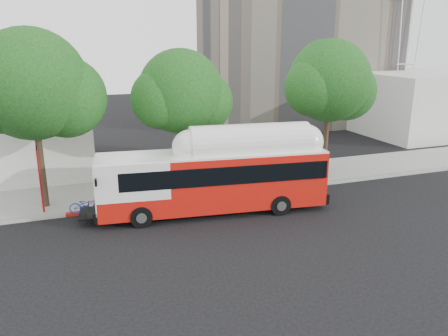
# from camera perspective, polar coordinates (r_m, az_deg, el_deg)

# --- Properties ---
(ground) EXTENTS (120.00, 120.00, 0.00)m
(ground) POSITION_cam_1_polar(r_m,az_deg,el_deg) (22.48, 1.00, -7.28)
(ground) COLOR black
(ground) RESTS_ON ground
(sidewalk) EXTENTS (60.00, 5.00, 0.15)m
(sidewalk) POSITION_cam_1_polar(r_m,az_deg,el_deg) (28.24, -3.63, -2.17)
(sidewalk) COLOR gray
(sidewalk) RESTS_ON ground
(curb_strip) EXTENTS (60.00, 0.30, 0.15)m
(curb_strip) POSITION_cam_1_polar(r_m,az_deg,el_deg) (25.88, -2.03, -3.88)
(curb_strip) COLOR gray
(curb_strip) RESTS_ON ground
(red_curb_segment) EXTENTS (10.00, 0.32, 0.16)m
(red_curb_segment) POSITION_cam_1_polar(r_m,az_deg,el_deg) (25.20, -8.57, -4.61)
(red_curb_segment) COLOR #9F1911
(red_curb_segment) RESTS_ON ground
(street_tree_left) EXTENTS (6.67, 5.80, 9.74)m
(street_tree_left) POSITION_cam_1_polar(r_m,az_deg,el_deg) (25.00, -22.68, 9.57)
(street_tree_left) COLOR #2D2116
(street_tree_left) RESTS_ON ground
(street_tree_mid) EXTENTS (5.75, 5.00, 8.62)m
(street_tree_mid) POSITION_cam_1_polar(r_m,az_deg,el_deg) (26.40, -4.84, 9.51)
(street_tree_mid) COLOR #2D2116
(street_tree_mid) RESTS_ON ground
(street_tree_right) EXTENTS (6.21, 5.40, 9.18)m
(street_tree_right) POSITION_cam_1_polar(r_m,az_deg,el_deg) (30.32, 14.23, 10.61)
(street_tree_right) COLOR #2D2116
(street_tree_right) RESTS_ON ground
(horizon_block) EXTENTS (20.00, 12.00, 6.00)m
(horizon_block) POSITION_cam_1_polar(r_m,az_deg,el_deg) (51.68, 27.08, 7.84)
(horizon_block) COLOR silver
(horizon_block) RESTS_ON ground
(transit_bus) EXTENTS (13.18, 4.01, 3.84)m
(transit_bus) POSITION_cam_1_polar(r_m,az_deg,el_deg) (23.40, -1.20, -1.63)
(transit_bus) COLOR red
(transit_bus) RESTS_ON ground
(signal_pole) EXTENTS (0.11, 0.36, 3.82)m
(signal_pole) POSITION_cam_1_polar(r_m,az_deg,el_deg) (24.88, -22.88, -1.46)
(signal_pole) COLOR #AD1218
(signal_pole) RESTS_ON ground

